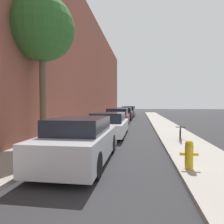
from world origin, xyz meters
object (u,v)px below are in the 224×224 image
at_px(parked_car_silver, 81,141).
at_px(parked_car_black, 124,114).
at_px(parked_car_grey, 128,112).
at_px(street_tree_near, 42,29).
at_px(parked_car_maroon, 118,117).
at_px(fire_hydrant, 189,154).
at_px(bicycle, 180,133).
at_px(parked_car_white, 109,125).
at_px(parked_car_champagne, 130,111).

xyz_separation_m(parked_car_silver, parked_car_black, (-0.01, 17.18, 0.00)).
distance_m(parked_car_grey, street_tree_near, 21.39).
relative_size(parked_car_maroon, fire_hydrant, 5.69).
height_order(fire_hydrant, bicycle, fire_hydrant).
bearing_deg(bicycle, fire_hydrant, -85.84).
bearing_deg(fire_hydrant, parked_car_grey, 97.26).
relative_size(parked_car_white, street_tree_near, 0.74).
bearing_deg(fire_hydrant, parked_car_maroon, 105.21).
bearing_deg(parked_car_silver, parked_car_black, 90.05).
height_order(parked_car_maroon, parked_car_black, parked_car_maroon).
height_order(parked_car_white, parked_car_maroon, parked_car_maroon).
height_order(parked_car_maroon, parked_car_grey, parked_car_grey).
xyz_separation_m(parked_car_maroon, parked_car_champagne, (0.18, 17.09, 0.01)).
distance_m(parked_car_white, parked_car_maroon, 5.82).
height_order(parked_car_black, bicycle, parked_car_black).
xyz_separation_m(parked_car_grey, street_tree_near, (-2.43, -20.81, 4.31)).
relative_size(parked_car_black, parked_car_grey, 1.08).
xyz_separation_m(parked_car_white, parked_car_black, (-0.07, 11.90, 0.04)).
distance_m(parked_car_grey, fire_hydrant, 23.83).
bearing_deg(bicycle, parked_car_grey, 112.58).
bearing_deg(bicycle, street_tree_near, -154.35).
bearing_deg(parked_car_maroon, parked_car_white, -88.41).
bearing_deg(parked_car_champagne, parked_car_silver, -90.14).
distance_m(parked_car_silver, parked_car_maroon, 11.09).
xyz_separation_m(parked_car_maroon, parked_car_grey, (0.16, 11.99, 0.00)).
height_order(parked_car_grey, parked_car_champagne, parked_car_grey).
xyz_separation_m(fire_hydrant, bicycle, (0.59, 4.29, -0.06)).
distance_m(parked_car_white, parked_car_champagne, 22.91).
distance_m(parked_car_black, parked_car_grey, 5.90).
height_order(parked_car_white, parked_car_champagne, parked_car_champagne).
xyz_separation_m(parked_car_black, bicycle, (3.67, -13.44, -0.23)).
relative_size(parked_car_white, parked_car_champagne, 1.07).
xyz_separation_m(parked_car_champagne, fire_hydrant, (2.99, -28.74, -0.19)).
xyz_separation_m(parked_car_silver, parked_car_maroon, (-0.11, 11.09, 0.01)).
xyz_separation_m(parked_car_silver, parked_car_champagne, (0.07, 28.18, 0.02)).
height_order(parked_car_champagne, fire_hydrant, parked_car_champagne).
bearing_deg(street_tree_near, parked_car_silver, -43.65).
distance_m(parked_car_maroon, parked_car_champagne, 17.09).
bearing_deg(bicycle, parked_car_black, 117.28).
distance_m(parked_car_silver, parked_car_white, 5.28).
bearing_deg(fire_hydrant, bicycle, 82.13).
xyz_separation_m(parked_car_black, street_tree_near, (-2.37, -14.90, 4.32)).
bearing_deg(street_tree_near, bicycle, 13.62).
bearing_deg(parked_car_white, parked_car_black, 90.32).
height_order(street_tree_near, bicycle, street_tree_near).
distance_m(parked_car_silver, parked_car_champagne, 28.18).
height_order(parked_car_grey, street_tree_near, street_tree_near).
xyz_separation_m(parked_car_maroon, fire_hydrant, (3.17, -11.65, -0.18)).
relative_size(parked_car_black, bicycle, 3.00).
bearing_deg(parked_car_maroon, fire_hydrant, -74.79).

